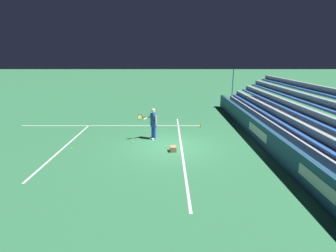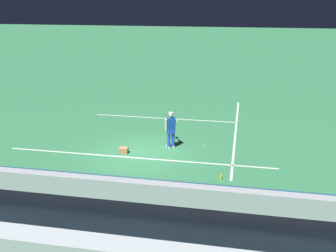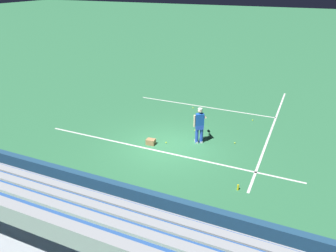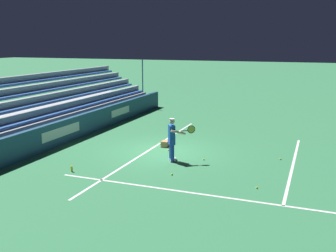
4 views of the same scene
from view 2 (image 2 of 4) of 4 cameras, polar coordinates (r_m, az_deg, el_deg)
ground_plane at (r=17.66m, az=-4.08°, el=-4.03°), size 160.00×160.00×0.00m
court_baseline_white at (r=17.22m, az=-4.51°, el=-4.64°), size 12.00×0.10×0.01m
court_sideline_white at (r=20.86m, az=9.79°, el=-0.71°), size 0.10×12.00×0.01m
court_service_line_white at (r=22.71m, az=-0.50°, el=1.12°), size 8.22×0.10×0.01m
back_wall_sponsor_board at (r=13.36m, az=-9.44°, el=-9.31°), size 21.76×0.25×1.10m
bleacher_stand at (r=11.47m, az=-13.37°, el=-13.32°), size 20.67×3.20×3.40m
tennis_player at (r=18.02m, az=0.42°, el=-0.49°), size 0.58×1.06×1.71m
ball_box_cardboard at (r=17.75m, az=-6.47°, el=-3.53°), size 0.42×0.32×0.26m
tennis_ball_midcourt at (r=18.63m, az=5.46°, el=-2.75°), size 0.07×0.07×0.07m
tennis_ball_far_right at (r=21.45m, az=6.93°, el=0.03°), size 0.07×0.07×0.07m
tennis_ball_toward_net at (r=19.45m, az=-0.69°, el=-1.76°), size 0.07×0.07×0.07m
tennis_ball_by_box at (r=17.97m, az=-4.28°, el=-3.52°), size 0.07×0.07×0.07m
tennis_ball_stray_back at (r=22.33m, az=-2.08°, el=0.89°), size 0.07×0.07×0.07m
water_bottle at (r=15.30m, az=7.71°, el=-7.35°), size 0.07×0.07×0.22m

